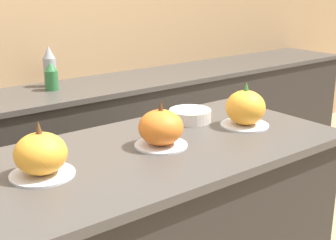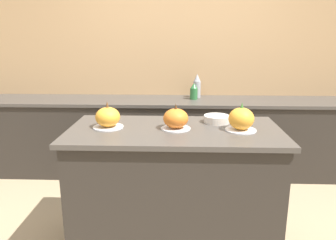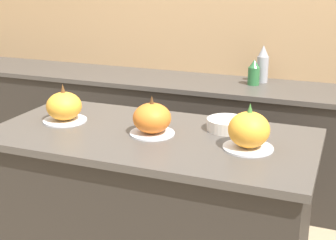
{
  "view_description": "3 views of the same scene",
  "coord_description": "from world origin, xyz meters",
  "px_view_note": "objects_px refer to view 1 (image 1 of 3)",
  "views": [
    {
      "loc": [
        -1.06,
        -1.41,
        1.6
      ],
      "look_at": [
        0.05,
        0.01,
        1.05
      ],
      "focal_mm": 50.0,
      "sensor_mm": 36.0,
      "label": 1
    },
    {
      "loc": [
        0.04,
        -2.27,
        1.62
      ],
      "look_at": [
        -0.05,
        -0.04,
        1.03
      ],
      "focal_mm": 35.0,
      "sensor_mm": 36.0,
      "label": 2
    },
    {
      "loc": [
        0.84,
        -1.91,
        1.69
      ],
      "look_at": [
        0.08,
        0.02,
        1.02
      ],
      "focal_mm": 50.0,
      "sensor_mm": 36.0,
      "label": 3
    }
  ],
  "objects_px": {
    "pumpkin_cake_right": "(245,109)",
    "pumpkin_cake_center": "(161,129)",
    "bottle_tall": "(50,67)",
    "mixing_bowl": "(190,115)",
    "pumpkin_cake_left": "(41,155)",
    "bottle_short": "(51,77)"
  },
  "relations": [
    {
      "from": "pumpkin_cake_left",
      "to": "bottle_short",
      "type": "relative_size",
      "value": 1.2
    },
    {
      "from": "pumpkin_cake_right",
      "to": "bottle_tall",
      "type": "relative_size",
      "value": 0.79
    },
    {
      "from": "pumpkin_cake_right",
      "to": "bottle_short",
      "type": "bearing_deg",
      "value": 100.7
    },
    {
      "from": "pumpkin_cake_right",
      "to": "bottle_short",
      "type": "xyz_separation_m",
      "value": [
        -0.28,
        1.46,
        -0.06
      ]
    },
    {
      "from": "pumpkin_cake_left",
      "to": "mixing_bowl",
      "type": "distance_m",
      "value": 0.83
    },
    {
      "from": "pumpkin_cake_right",
      "to": "mixing_bowl",
      "type": "bearing_deg",
      "value": 125.44
    },
    {
      "from": "bottle_short",
      "to": "mixing_bowl",
      "type": "xyz_separation_m",
      "value": [
        0.13,
        -1.25,
        0.0
      ]
    },
    {
      "from": "pumpkin_cake_center",
      "to": "bottle_short",
      "type": "xyz_separation_m",
      "value": [
        0.19,
        1.44,
        -0.05
      ]
    },
    {
      "from": "pumpkin_cake_right",
      "to": "bottle_short",
      "type": "relative_size",
      "value": 1.19
    },
    {
      "from": "pumpkin_cake_left",
      "to": "bottle_tall",
      "type": "xyz_separation_m",
      "value": [
        0.72,
        1.53,
        -0.01
      ]
    },
    {
      "from": "bottle_short",
      "to": "mixing_bowl",
      "type": "distance_m",
      "value": 1.26
    },
    {
      "from": "bottle_tall",
      "to": "bottle_short",
      "type": "relative_size",
      "value": 1.5
    },
    {
      "from": "pumpkin_cake_center",
      "to": "bottle_tall",
      "type": "xyz_separation_m",
      "value": [
        0.23,
        1.55,
        -0.01
      ]
    },
    {
      "from": "bottle_tall",
      "to": "pumpkin_cake_right",
      "type": "bearing_deg",
      "value": -81.49
    },
    {
      "from": "pumpkin_cake_center",
      "to": "mixing_bowl",
      "type": "distance_m",
      "value": 0.37
    },
    {
      "from": "pumpkin_cake_right",
      "to": "bottle_short",
      "type": "height_order",
      "value": "pumpkin_cake_right"
    },
    {
      "from": "pumpkin_cake_right",
      "to": "mixing_bowl",
      "type": "relative_size",
      "value": 1.12
    },
    {
      "from": "pumpkin_cake_right",
      "to": "pumpkin_cake_center",
      "type": "bearing_deg",
      "value": 177.79
    },
    {
      "from": "pumpkin_cake_left",
      "to": "mixing_bowl",
      "type": "height_order",
      "value": "pumpkin_cake_left"
    },
    {
      "from": "bottle_tall",
      "to": "bottle_short",
      "type": "distance_m",
      "value": 0.13
    },
    {
      "from": "pumpkin_cake_right",
      "to": "bottle_tall",
      "type": "distance_m",
      "value": 1.59
    },
    {
      "from": "pumpkin_cake_center",
      "to": "bottle_tall",
      "type": "distance_m",
      "value": 1.57
    }
  ]
}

